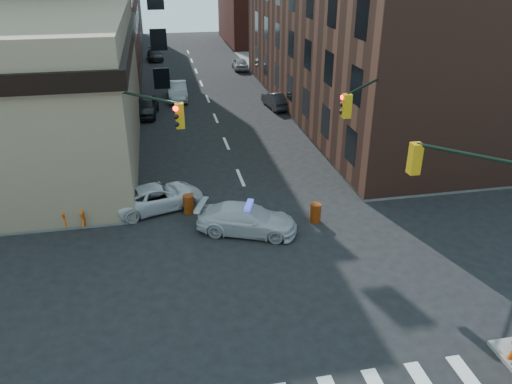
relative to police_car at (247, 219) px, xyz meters
name	(u,v)px	position (x,y,z in m)	size (l,w,h in m)	color
ground	(280,273)	(0.76, -3.64, -0.70)	(140.00, 140.00, 0.00)	black
sidewalk_ne	(415,76)	(23.76, 29.11, -0.62)	(34.00, 54.50, 0.15)	gray
commercial_row_ne	(372,23)	(13.76, 18.86, 6.30)	(14.00, 34.00, 14.00)	#4C291E
signal_pole_nw	(130,143)	(-5.09, 1.70, 3.64)	(3.58, 3.67, 8.00)	black
signal_pole_ne	(370,127)	(6.59, 1.71, 3.64)	(3.67, 3.58, 8.00)	black
tree_ne_near	(294,61)	(8.26, 22.36, 2.79)	(3.00, 3.00, 4.85)	black
tree_ne_far	(273,46)	(8.26, 30.36, 2.79)	(3.00, 3.00, 4.85)	black
police_car	(247,219)	(0.00, 0.00, 0.00)	(1.95, 4.79, 1.39)	silver
pickup	(158,197)	(-4.13, 3.34, -0.04)	(2.19, 4.75, 1.32)	silver
parked_car_wnear	(146,107)	(-4.74, 20.17, 0.08)	(1.82, 4.53, 1.54)	black
parked_car_wfar	(177,91)	(-1.93, 24.75, 0.09)	(1.66, 4.75, 1.57)	gray
parked_car_wdeep	(155,55)	(-3.65, 43.63, -0.06)	(1.78, 4.38, 1.27)	black
parked_car_enear	(276,100)	(6.26, 20.31, -0.01)	(1.45, 4.16, 1.37)	black
parked_car_efar	(240,64)	(5.79, 36.14, -0.03)	(1.58, 3.93, 1.34)	#9C9EA5
pedestrian_a	(101,203)	(-6.85, 2.36, 0.40)	(0.69, 0.45, 1.88)	black
pedestrian_b	(2,211)	(-11.44, 2.36, 0.42)	(0.94, 0.73, 1.92)	black
pedestrian_c	(32,209)	(-10.09, 2.36, 0.40)	(1.10, 0.46, 1.88)	#202530
barrel_road	(315,213)	(3.53, 0.35, -0.21)	(0.55, 0.55, 0.98)	#C14A09
barrel_bank	(189,204)	(-2.60, 2.53, -0.20)	(0.55, 0.55, 0.98)	#DB450A
barricade_nw_a	(75,217)	(-8.12, 2.06, -0.10)	(1.18, 0.59, 0.88)	#CF6609
barricade_nw_b	(74,196)	(-8.46, 4.36, -0.06)	(1.30, 0.65, 0.97)	#DD4D0A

